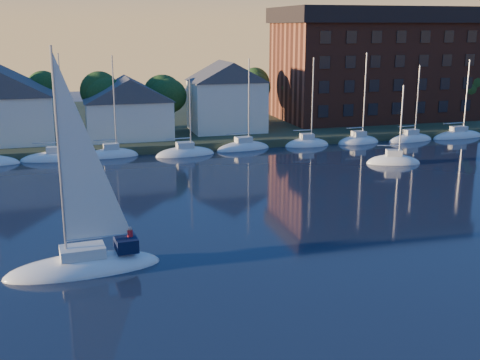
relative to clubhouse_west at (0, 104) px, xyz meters
name	(u,v)px	position (x,y,z in m)	size (l,w,h in m)	color
ground	(370,353)	(22.00, -58.00, -5.93)	(260.00, 260.00, 0.00)	black
shoreline_land	(156,123)	(22.00, 17.00, -5.93)	(160.00, 50.00, 2.00)	#2E3820
wooden_dock	(180,150)	(22.00, -6.00, -5.93)	(120.00, 3.00, 1.00)	brown
clubhouse_west	(0,104)	(0.00, 0.00, 0.00)	(13.65, 9.45, 9.64)	silver
clubhouse_centre	(128,107)	(16.00, -1.00, -0.80)	(11.55, 8.40, 8.08)	silver
clubhouse_east	(226,95)	(30.00, 1.00, 0.07)	(10.50, 8.40, 9.80)	silver
condo_block	(374,63)	(56.00, 6.95, 3.86)	(31.00, 17.00, 17.40)	brown
tree_line	(179,86)	(24.00, 5.00, 1.24)	(93.40, 5.40, 8.90)	#332417
moored_fleet	(185,153)	(22.00, -9.00, -5.83)	(87.50, 2.40, 12.05)	white
hero_sailboat	(86,261)	(8.96, -43.62, -5.30)	(10.34, 4.08, 15.52)	white
drifting_sailboat_right	(393,163)	(44.37, -20.88, -5.83)	(6.54, 3.83, 10.16)	white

